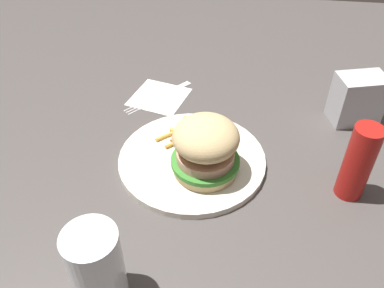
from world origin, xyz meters
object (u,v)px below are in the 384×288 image
Objects in this scene: napkin_dispenser at (357,99)px; fork at (158,96)px; plate at (192,159)px; ketchup_bottle at (358,163)px; napkin at (159,97)px; fries_pile at (188,136)px; drink_glass at (97,271)px; sandwich at (208,147)px.

fork is at bearing -19.39° from napkin_dispenser.
ketchup_bottle is at bearing 171.89° from plate.
plate is 0.27m from ketchup_bottle.
fries_pile is at bearing 120.34° from napkin.
plate is 1.81× the size of fork.
fries_pile is 0.16m from napkin.
napkin_dispenser is (-0.38, -0.43, -0.01)m from drink_glass.
fries_pile is 0.34m from napkin_dispenser.
plate is 0.06m from fries_pile.
ketchup_bottle is at bearing 177.88° from sandwich.
napkin is 0.77× the size of fork.
napkin is at bearing -19.58° from napkin_dispenser.
plate is 0.07m from sandwich.
napkin_dispenser is (-0.27, -0.20, -0.01)m from sandwich.
sandwich is 1.03× the size of fries_pile.
sandwich reaches higher than napkin_dispenser.
fries_pile is at bearing -17.86° from ketchup_bottle.
fries_pile is 0.78× the size of fork.
napkin is (0.08, -0.14, -0.02)m from fries_pile.
fries_pile is at bearing -73.50° from plate.
sandwich is at bearing 119.15° from fries_pile.
napkin_dispenser reaches higher than fork.
plate is at bearing -106.94° from drink_glass.
fork is 0.40m from napkin_dispenser.
fork reaches higher than napkin.
sandwich is 1.04× the size of napkin.
napkin is (0.10, -0.19, -0.01)m from plate.
drink_glass is 1.26× the size of napkin_dispenser.
fries_pile is at bearing 120.87° from fork.
sandwich is 0.26m from fork.
drink_glass reaches higher than fork.
napkin_dispenser is at bearing -159.95° from fries_pile.
napkin is at bearing -87.84° from drink_glass.
drink_glass reaches higher than napkin.
ketchup_bottle reaches higher than napkin_dispenser.
drink_glass is at bearing 64.93° from sandwich.
ketchup_bottle is (-0.28, 0.09, 0.05)m from fries_pile.
fries_pile reaches higher than fork.
fork is 0.43m from ketchup_bottle.
fries_pile reaches higher than plate.
sandwich is 1.18× the size of napkin_dispenser.
napkin_dispenser is (-0.31, -0.11, 0.03)m from fries_pile.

